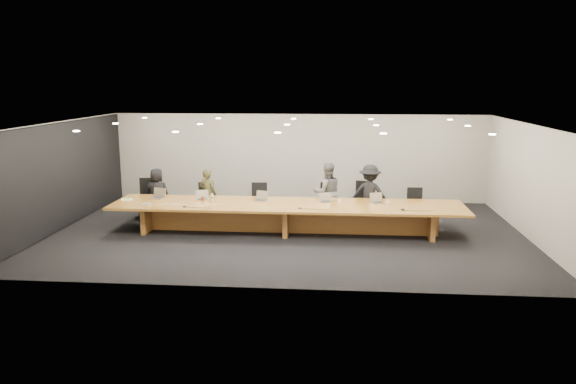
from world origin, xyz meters
name	(u,v)px	position (x,y,z in m)	size (l,w,h in m)	color
ground	(287,232)	(0.00, 0.00, 0.00)	(12.00, 12.00, 0.00)	black
back_wall	(298,158)	(0.00, 4.00, 1.40)	(12.00, 0.02, 2.80)	beige
left_wall_panel	(62,177)	(-5.94, 0.00, 1.37)	(0.08, 7.84, 2.74)	black
conference_table	(287,213)	(0.00, 0.00, 0.52)	(9.00, 1.80, 0.75)	brown
chair_far_left	(147,198)	(-4.15, 1.31, 0.56)	(0.57, 0.57, 1.13)	black
chair_left	(206,201)	(-2.40, 1.24, 0.52)	(0.53, 0.53, 1.05)	black
chair_mid_left	(259,201)	(-0.91, 1.28, 0.52)	(0.53, 0.53, 1.05)	black
chair_mid_right	(329,202)	(1.05, 1.22, 0.55)	(0.56, 0.56, 1.09)	black
chair_right	(362,202)	(1.97, 1.29, 0.57)	(0.58, 0.58, 1.14)	black
chair_far_right	(416,206)	(3.41, 1.19, 0.50)	(0.51, 0.51, 0.99)	black
person_a	(157,193)	(-3.79, 1.19, 0.72)	(0.70, 0.46, 1.44)	black
person_b	(208,194)	(-2.32, 1.15, 0.73)	(0.53, 0.35, 1.46)	#34341C
person_c	(327,192)	(1.00, 1.25, 0.82)	(0.80, 0.62, 1.65)	#555557
person_d	(370,194)	(2.16, 1.12, 0.81)	(1.05, 0.60, 1.63)	black
laptop_a	(157,193)	(-3.51, 0.36, 0.89)	(0.36, 0.26, 0.28)	#B8AA8C
laptop_b	(202,195)	(-2.27, 0.31, 0.88)	(0.32, 0.24, 0.26)	#BAAD8E
laptop_c	(260,196)	(-0.74, 0.29, 0.88)	(0.34, 0.24, 0.27)	tan
laptop_d	(325,197)	(0.97, 0.31, 0.87)	(0.30, 0.22, 0.24)	tan
laptop_e	(378,198)	(2.32, 0.29, 0.88)	(0.34, 0.24, 0.26)	tan
water_bottle	(212,198)	(-1.98, 0.15, 0.85)	(0.06, 0.06, 0.20)	silver
amber_mug	(203,199)	(-2.23, 0.16, 0.80)	(0.09, 0.09, 0.11)	brown
paper_cup_near	(340,202)	(1.35, 0.15, 0.80)	(0.08, 0.08, 0.10)	silver
paper_cup_far	(388,203)	(2.56, 0.06, 0.80)	(0.08, 0.08, 0.09)	silver
notepad	(127,199)	(-4.27, 0.13, 0.76)	(0.28, 0.22, 0.02)	white
lime_gadget	(128,199)	(-4.25, 0.14, 0.78)	(0.17, 0.09, 0.03)	#51BA31
av_box	(146,204)	(-3.55, -0.42, 0.77)	(0.21, 0.16, 0.03)	#B7B7BC
mic_left	(185,206)	(-2.52, -0.58, 0.77)	(0.12, 0.12, 0.03)	black
mic_center	(300,208)	(0.36, -0.50, 0.76)	(0.11, 0.11, 0.03)	black
mic_right	(403,209)	(2.87, -0.45, 0.77)	(0.14, 0.14, 0.03)	black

